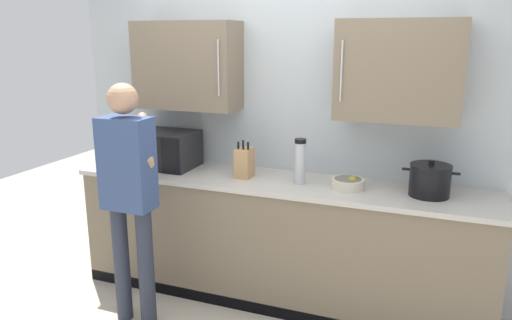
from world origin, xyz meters
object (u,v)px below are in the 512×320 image
Objects in this scene: thermos_flask at (300,161)px; person_figure at (128,185)px; fruit_bowl at (348,183)px; microwave_oven at (157,149)px; knife_block at (244,163)px; stock_pot at (430,180)px.

thermos_flask is 1.19m from person_figure.
person_figure is (-1.35, -0.64, 0.02)m from fruit_bowl.
microwave_oven is 2.65× the size of knife_block.
thermos_flask is (-0.87, -0.05, 0.06)m from stock_pot.
stock_pot reaches higher than fruit_bowl.
thermos_flask is at bearing -2.55° from knife_block.
thermos_flask is (0.43, -0.02, 0.05)m from knife_block.
microwave_oven is at bearing 106.38° from person_figure.
thermos_flask is at bearing -178.71° from fruit_bowl.
fruit_bowl is (0.78, -0.01, -0.07)m from knife_block.
knife_block is 0.44m from thermos_flask.
thermos_flask is at bearing -2.64° from microwave_oven.
person_figure is at bearing -160.02° from stock_pot.
knife_block is at bearing -178.80° from stock_pot.
stock_pot is at bearing 1.20° from knife_block.
person_figure reaches higher than knife_block.
person_figure is (-0.57, -0.65, -0.05)m from knife_block.
thermos_flask is at bearing -176.95° from stock_pot.
thermos_flask is (-0.35, -0.01, 0.12)m from fruit_bowl.
stock_pot is at bearing 4.20° from fruit_bowl.
stock_pot is (2.08, -0.01, -0.04)m from microwave_oven.
knife_block is at bearing 49.00° from person_figure.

